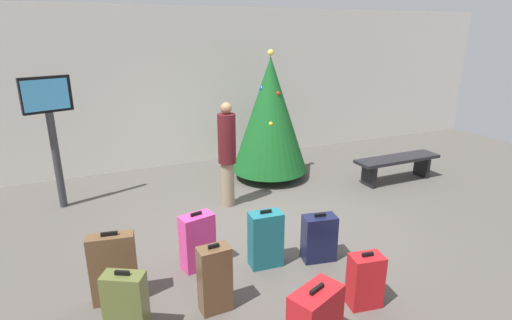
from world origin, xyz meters
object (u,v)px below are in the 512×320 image
suitcase_4 (365,281)px  suitcase_6 (114,269)px  holiday_tree (270,115)px  traveller_0 (227,152)px  suitcase_2 (215,279)px  suitcase_7 (126,307)px  waiting_bench (397,163)px  suitcase_1 (266,239)px  suitcase_8 (198,241)px  suitcase_5 (319,238)px  flight_info_kiosk (50,121)px

suitcase_4 → suitcase_6: (-2.41, 1.14, 0.10)m
holiday_tree → traveller_0: (-1.22, -0.93, -0.34)m
suitcase_2 → suitcase_7: suitcase_2 is taller
suitcase_7 → suitcase_2: bearing=4.1°
suitcase_6 → suitcase_7: (0.05, -0.64, -0.05)m
holiday_tree → suitcase_4: 4.14m
traveller_0 → suitcase_4: traveller_0 is taller
waiting_bench → suitcase_6: suitcase_6 is taller
suitcase_6 → suitcase_4: bearing=-25.4°
suitcase_1 → suitcase_8: size_ratio=1.01×
waiting_bench → suitcase_6: 5.60m
suitcase_5 → suitcase_6: size_ratio=0.77×
suitcase_2 → waiting_bench: bearing=26.4°
traveller_0 → suitcase_2: traveller_0 is taller
suitcase_2 → suitcase_4: size_ratio=1.22×
suitcase_1 → suitcase_5: suitcase_1 is taller
suitcase_7 → waiting_bench: bearing=23.0°
suitcase_4 → suitcase_7: (-2.36, 0.51, 0.05)m
waiting_bench → suitcase_5: bearing=-148.3°
holiday_tree → suitcase_5: bearing=-104.0°
suitcase_1 → suitcase_2: (-0.84, -0.55, 0.01)m
flight_info_kiosk → suitcase_6: flight_info_kiosk is taller
suitcase_6 → suitcase_1: bearing=-0.6°
traveller_0 → holiday_tree: bearing=37.3°
suitcase_6 → suitcase_7: suitcase_6 is taller
flight_info_kiosk → waiting_bench: size_ratio=1.22×
holiday_tree → flight_info_kiosk: 3.76m
suitcase_1 → suitcase_5: 0.69m
holiday_tree → suitcase_6: holiday_tree is taller
suitcase_7 → traveller_0: bearing=52.5°
waiting_bench → suitcase_8: suitcase_8 is taller
suitcase_8 → suitcase_2: bearing=-94.0°
holiday_tree → suitcase_1: (-1.42, -2.82, -0.91)m
suitcase_4 → suitcase_7: 2.41m
waiting_bench → suitcase_7: suitcase_7 is taller
suitcase_6 → suitcase_8: suitcase_6 is taller
holiday_tree → suitcase_7: bearing=-132.4°
holiday_tree → suitcase_8: (-2.20, -2.53, -0.91)m
suitcase_1 → suitcase_4: suitcase_1 is taller
traveller_0 → suitcase_4: bearing=-81.8°
waiting_bench → suitcase_4: size_ratio=2.79×
waiting_bench → suitcase_6: bearing=-163.2°
traveller_0 → suitcase_8: size_ratio=2.34×
holiday_tree → suitcase_5: size_ratio=3.86×
suitcase_8 → suitcase_1: bearing=-20.5°
suitcase_4 → suitcase_8: 2.00m
suitcase_4 → suitcase_6: bearing=154.6°
suitcase_4 → waiting_bench: bearing=43.1°
holiday_tree → waiting_bench: (2.17, -1.18, -0.90)m
suitcase_5 → traveller_0: bearing=103.1°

